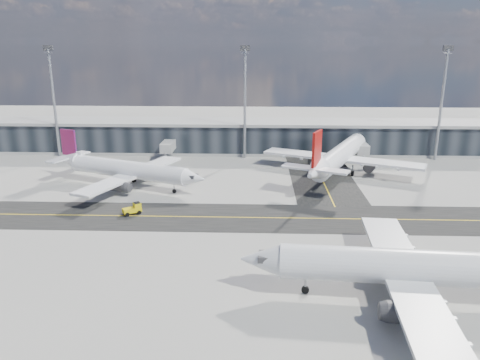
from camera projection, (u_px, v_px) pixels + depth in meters
The scene contains 9 objects.
ground at pixel (237, 226), 78.58m from camera, with size 300.00×300.00×0.00m, color gray.
taxiway_lanes at pixel (260, 205), 88.73m from camera, with size 180.00×63.00×0.03m.
terminal_concourse at pixel (246, 138), 130.04m from camera, with size 152.00×19.80×8.80m.
floodlight_masts at pixel (245, 99), 120.12m from camera, with size 102.50×0.70×28.90m.
airliner_af at pixel (126, 169), 99.26m from camera, with size 36.09×31.22×11.13m.
airliner_redtail at pixel (340, 156), 108.27m from camera, with size 36.56×42.36×13.17m.
airliner_near at pixel (421, 268), 55.00m from camera, with size 42.65×36.37×12.63m.
baggage_tug at pixel (134, 209), 83.77m from camera, with size 3.56×2.98×2.03m.
service_van at pixel (342, 167), 111.78m from camera, with size 2.84×6.15×1.71m, color white.
Camera 1 is at (3.23, -73.06, 29.78)m, focal length 35.00 mm.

